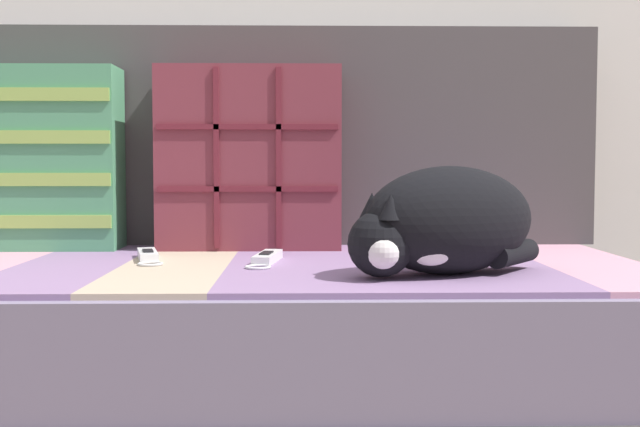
% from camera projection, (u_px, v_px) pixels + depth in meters
% --- Properties ---
extents(couch, '(1.74, 0.90, 0.38)m').
position_uv_depth(couch, '(232.00, 355.00, 1.63)').
color(couch, '#3D3838').
rests_on(couch, ground_plane).
extents(sofa_backrest, '(1.70, 0.14, 0.52)m').
position_uv_depth(sofa_backrest, '(244.00, 137.00, 1.98)').
color(sofa_backrest, '#474242').
rests_on(sofa_backrest, couch).
extents(throw_pillow_quilted, '(0.42, 0.14, 0.42)m').
position_uv_depth(throw_pillow_quilted, '(250.00, 158.00, 1.84)').
color(throw_pillow_quilted, brown).
rests_on(throw_pillow_quilted, couch).
extents(throw_pillow_striped, '(0.44, 0.14, 0.42)m').
position_uv_depth(throw_pillow_striped, '(23.00, 158.00, 1.83)').
color(throw_pillow_striped, '#4C9366').
rests_on(throw_pillow_striped, couch).
extents(sleeping_cat, '(0.38, 0.31, 0.19)m').
position_uv_depth(sleeping_cat, '(442.00, 224.00, 1.41)').
color(sleeping_cat, black).
rests_on(sleeping_cat, couch).
extents(game_remote_near, '(0.09, 0.20, 0.02)m').
position_uv_depth(game_remote_near, '(148.00, 256.00, 1.63)').
color(game_remote_near, white).
rests_on(game_remote_near, couch).
extents(game_remote_far, '(0.07, 0.21, 0.02)m').
position_uv_depth(game_remote_far, '(267.00, 258.00, 1.59)').
color(game_remote_far, white).
rests_on(game_remote_far, couch).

